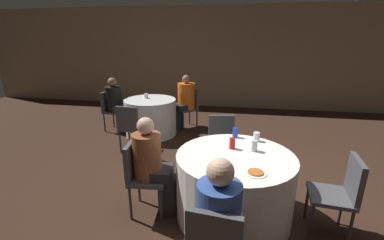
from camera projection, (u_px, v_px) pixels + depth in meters
The scene contains 20 objects.
ground_plane at pixel (240, 209), 3.03m from camera, with size 16.00×16.00×0.00m, color #382319.
wall_back at pixel (243, 58), 7.12m from camera, with size 16.00×0.06×2.80m.
table_near at pixel (234, 186), 2.82m from camera, with size 1.26×1.26×0.74m.
table_far at pixel (151, 117), 5.31m from camera, with size 1.05×1.05×0.74m.
chair_near_west at pixel (140, 171), 2.85m from camera, with size 0.44×0.44×0.85m.
chair_near_east at pixel (342, 189), 2.49m from camera, with size 0.44×0.44×0.85m.
chair_near_north at pixel (222, 139), 3.76m from camera, with size 0.47×0.47×0.85m.
chair_far_northeast at pixel (190, 105), 5.71m from camera, with size 0.56×0.56×0.85m.
chair_far_south at pixel (130, 124), 4.40m from camera, with size 0.42×0.42×0.85m.
chair_far_west at pixel (111, 107), 5.52m from camera, with size 0.45×0.44×0.85m.
person_orange_shirt at pixel (184, 101), 5.61m from camera, with size 0.51×0.50×1.18m.
person_floral_shirt at pixel (155, 167), 2.82m from camera, with size 0.49×0.33×1.14m.
person_black_shirt at pixel (117, 105), 5.46m from camera, with size 0.50×0.35×1.15m.
person_blue_shirt at pixel (220, 223), 1.95m from camera, with size 0.34×0.50×1.15m.
pizza_plate_near at pixel (256, 173), 2.34m from camera, with size 0.20×0.20×0.02m.
soda_can_blue at pixel (235, 133), 3.18m from camera, with size 0.07×0.07×0.12m.
soda_can_red at pixel (232, 143), 2.85m from camera, with size 0.07×0.07×0.12m.
soda_can_silver at pixel (254, 146), 2.79m from camera, with size 0.07×0.07×0.12m.
cup_near at pixel (256, 137), 3.07m from camera, with size 0.07×0.07×0.11m.
cup_far at pixel (146, 96), 5.31m from camera, with size 0.08×0.08×0.09m.
Camera 1 is at (-0.10, -2.63, 1.91)m, focal length 24.00 mm.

